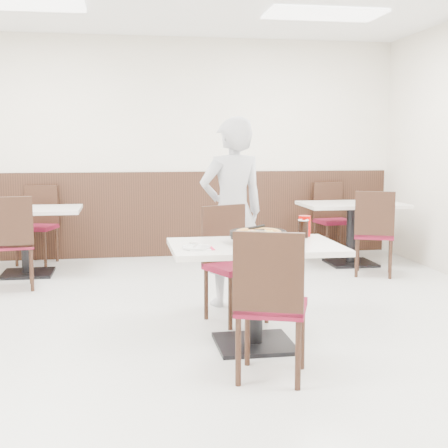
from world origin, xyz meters
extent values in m
plane|color=#ABABA6|center=(0.00, 0.00, 0.00)|extent=(7.00, 7.00, 0.00)
cube|color=beige|center=(0.00, 3.50, 1.40)|extent=(6.00, 0.04, 2.80)
cube|color=black|center=(0.00, 3.48, 0.55)|extent=(5.90, 0.03, 1.10)
cube|color=white|center=(-1.50, 1.80, 2.78)|extent=(1.20, 0.60, 0.02)
cube|color=white|center=(1.50, 1.80, 2.78)|extent=(1.20, 0.60, 0.02)
cylinder|color=black|center=(0.37, -0.23, 0.77)|extent=(0.12, 0.12, 0.04)
cylinder|color=black|center=(0.37, -0.24, 0.79)|extent=(0.44, 0.44, 0.01)
cylinder|color=#C98434|center=(0.37, -0.26, 0.81)|extent=(0.36, 0.36, 0.02)
cube|color=silver|center=(0.39, -0.23, 0.84)|extent=(0.08, 0.10, 0.00)
cube|color=white|center=(-0.07, -0.41, 0.75)|extent=(0.17, 0.17, 0.00)
cylinder|color=silver|center=(-0.10, -0.40, 0.76)|extent=(0.21, 0.21, 0.01)
cube|color=silver|center=(-0.09, -0.35, 0.77)|extent=(0.07, 0.17, 0.00)
cylinder|color=black|center=(0.77, -0.04, 0.81)|extent=(0.08, 0.08, 0.13)
cylinder|color=#BC0300|center=(0.80, 0.03, 0.83)|extent=(0.10, 0.10, 0.16)
imported|color=#B8B8BE|center=(0.39, 0.92, 0.85)|extent=(0.70, 0.55, 1.70)
camera|label=1|loc=(-0.60, -4.56, 1.46)|focal=50.00mm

